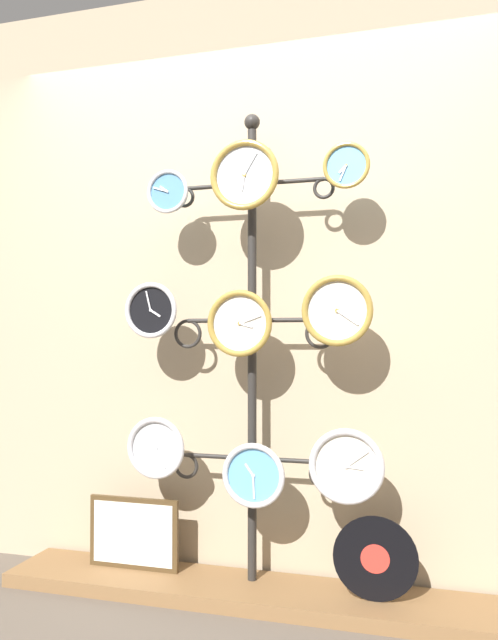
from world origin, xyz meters
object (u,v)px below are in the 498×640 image
(clock_top_right, at_px, (347,166))
(vinyl_record, at_px, (375,559))
(clock_middle_center, at_px, (240,323))
(picture_frame, at_px, (133,533))
(clock_middle_right, at_px, (337,311))
(clock_middle_left, at_px, (151,310))
(clock_bottom_right, at_px, (347,466))
(clock_top_left, at_px, (168,192))
(clock_bottom_center, at_px, (254,475))
(display_stand, at_px, (252,432))
(clock_top_center, at_px, (244,175))
(clock_bottom_left, at_px, (156,448))

(clock_top_right, height_order, vinyl_record, clock_top_right)
(clock_middle_center, height_order, picture_frame, clock_middle_center)
(clock_top_right, height_order, clock_middle_center, clock_top_right)
(clock_top_right, height_order, clock_middle_right, clock_top_right)
(clock_middle_left, xyz_separation_m, clock_bottom_right, (0.87, -0.03, -0.64))
(clock_top_left, distance_m, clock_middle_center, 0.68)
(clock_top_left, distance_m, clock_bottom_center, 1.30)
(clock_top_left, distance_m, clock_middle_right, 0.93)
(clock_top_left, distance_m, clock_middle_left, 0.53)
(clock_middle_right, xyz_separation_m, vinyl_record, (0.15, 0.02, -1.00))
(clock_middle_center, bearing_deg, vinyl_record, 0.95)
(clock_bottom_right, distance_m, vinyl_record, 0.39)
(vinyl_record, bearing_deg, clock_top_right, -177.97)
(clock_bottom_center, bearing_deg, vinyl_record, 3.55)
(clock_top_right, distance_m, clock_middle_center, 0.80)
(clock_middle_center, bearing_deg, clock_bottom_center, -17.58)
(clock_middle_left, bearing_deg, display_stand, 11.50)
(clock_top_left, bearing_deg, clock_middle_right, -0.67)
(clock_middle_right, relative_size, picture_frame, 0.68)
(clock_middle_left, distance_m, clock_middle_right, 0.84)
(picture_frame, bearing_deg, clock_bottom_right, -5.34)
(display_stand, xyz_separation_m, picture_frame, (-0.56, -0.02, -0.48))
(clock_bottom_center, relative_size, vinyl_record, 0.80)
(clock_top_center, relative_size, clock_middle_center, 1.05)
(clock_bottom_left, bearing_deg, picture_frame, 156.84)
(clock_top_center, xyz_separation_m, clock_bottom_center, (0.04, 0.00, -1.27))
(clock_middle_left, height_order, clock_middle_center, clock_middle_left)
(clock_bottom_center, height_order, vinyl_record, clock_bottom_center)
(clock_middle_center, xyz_separation_m, vinyl_record, (0.57, 0.01, -0.95))
(clock_top_center, height_order, vinyl_record, clock_top_center)
(clock_bottom_left, bearing_deg, clock_top_center, -4.74)
(clock_top_right, bearing_deg, clock_middle_right, -158.55)
(clock_bottom_center, height_order, clock_bottom_right, clock_bottom_right)
(clock_top_left, height_order, vinyl_record, clock_top_left)
(clock_top_left, height_order, clock_middle_center, clock_top_left)
(clock_bottom_left, bearing_deg, display_stand, 11.24)
(clock_top_right, bearing_deg, vinyl_record, 2.03)
(clock_top_left, distance_m, clock_bottom_left, 1.14)
(clock_top_center, relative_size, clock_bottom_right, 0.99)
(clock_top_left, bearing_deg, clock_bottom_center, -2.93)
(picture_frame, bearing_deg, clock_middle_center, -7.34)
(display_stand, xyz_separation_m, clock_bottom_right, (0.43, -0.12, -0.10))
(clock_top_center, xyz_separation_m, clock_bottom_left, (-0.42, 0.03, -1.18))
(clock_bottom_center, distance_m, vinyl_record, 0.59)
(clock_top_left, xyz_separation_m, clock_bottom_left, (-0.06, 0.01, -1.14))
(display_stand, height_order, clock_bottom_left, display_stand)
(clock_middle_left, height_order, clock_bottom_right, clock_middle_left)
(picture_frame, bearing_deg, clock_bottom_left, -23.16)
(clock_top_right, bearing_deg, clock_top_center, -175.87)
(clock_top_center, bearing_deg, clock_middle_center, 137.31)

